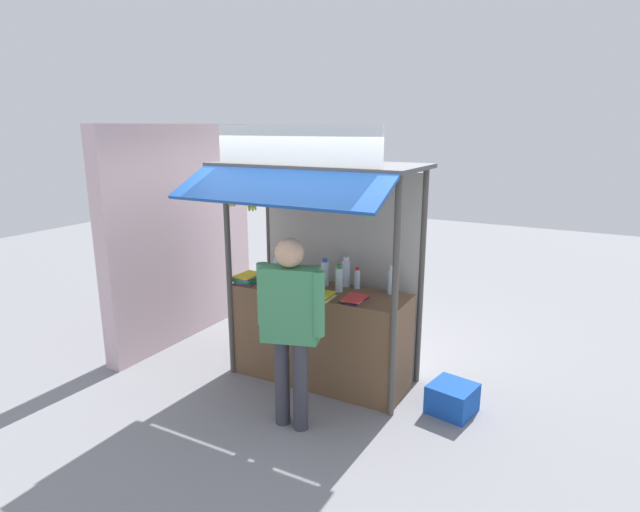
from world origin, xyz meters
TOP-DOWN VIEW (x-y plane):
  - ground_plane at (0.00, 0.00)m, footprint 20.00×20.00m
  - stall_counter at (0.00, 0.00)m, footprint 1.80×0.61m
  - stall_structure at (0.00, 0.10)m, footprint 2.00×1.48m
  - water_bottle_back_right at (0.18, 0.23)m, footprint 0.09×0.09m
  - water_bottle_back_left at (0.68, 0.22)m, footprint 0.08×0.08m
  - water_bottle_center at (-0.57, 0.10)m, footprint 0.08×0.08m
  - water_bottle_front_right at (0.19, 0.04)m, footprint 0.08×0.08m
  - water_bottle_far_right at (0.31, 0.22)m, footprint 0.06×0.06m
  - water_bottle_rear_center at (-0.02, 0.15)m, footprint 0.08×0.08m
  - magazine_stack_front_left at (0.11, -0.22)m, footprint 0.27×0.28m
  - magazine_stack_mid_left at (0.45, -0.15)m, footprint 0.22×0.30m
  - magazine_stack_right at (-0.15, -0.11)m, footprint 0.26×0.27m
  - magazine_stack_left at (-0.80, -0.11)m, footprint 0.24×0.32m
  - banana_bunch_inner_left at (-0.17, -0.40)m, footprint 0.11×0.10m
  - banana_bunch_leftmost at (-0.52, -0.41)m, footprint 0.10×0.10m
  - banana_bunch_inner_right at (0.67, -0.40)m, footprint 0.11×0.11m
  - banana_bunch_rightmost at (-0.75, -0.40)m, footprint 0.09×0.09m
  - vendor_person at (0.19, -0.89)m, footprint 0.64×0.34m
  - plastic_crate at (1.38, 0.02)m, footprint 0.45×0.45m
  - neighbour_wall at (-2.08, 0.30)m, footprint 0.20×2.40m

SIDE VIEW (x-z plane):
  - ground_plane at x=0.00m, z-range 0.00..0.00m
  - plastic_crate at x=1.38m, z-range 0.00..0.27m
  - stall_counter at x=0.00m, z-range 0.00..0.98m
  - magazine_stack_mid_left at x=0.45m, z-range 0.98..1.02m
  - magazine_stack_front_left at x=0.11m, z-range 0.98..1.03m
  - magazine_stack_right at x=-0.15m, z-range 0.98..1.04m
  - magazine_stack_left at x=-0.80m, z-range 0.98..1.06m
  - vendor_person at x=0.19m, z-range 0.17..1.87m
  - water_bottle_far_right at x=0.31m, z-range 0.98..1.20m
  - water_bottle_front_right at x=0.19m, z-range 0.97..1.25m
  - water_bottle_back_left at x=0.68m, z-range 0.97..1.26m
  - water_bottle_rear_center at x=-0.02m, z-range 0.97..1.26m
  - water_bottle_center at x=-0.57m, z-range 0.97..1.27m
  - water_bottle_back_right at x=0.18m, z-range 0.97..1.28m
  - neighbour_wall at x=-2.08m, z-range 0.00..2.61m
  - stall_structure at x=0.00m, z-range 0.26..2.86m
  - banana_bunch_leftmost at x=-0.52m, z-range 1.72..2.04m
  - banana_bunch_rightmost at x=-0.75m, z-range 1.76..2.04m
  - banana_bunch_inner_right at x=0.67m, z-range 1.78..2.06m
  - banana_bunch_inner_left at x=-0.17m, z-range 1.79..2.06m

